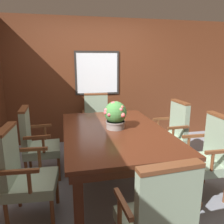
{
  "coord_description": "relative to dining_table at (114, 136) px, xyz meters",
  "views": [
    {
      "loc": [
        -0.63,
        -2.55,
        1.67
      ],
      "look_at": [
        -0.01,
        0.23,
        0.98
      ],
      "focal_mm": 35.0,
      "sensor_mm": 36.0,
      "label": 1
    }
  ],
  "objects": [
    {
      "name": "chair_left_far",
      "position": [
        -1.04,
        0.44,
        -0.15
      ],
      "size": [
        0.5,
        0.55,
        1.03
      ],
      "rotation": [
        0.0,
        0.0,
        1.6
      ],
      "color": "brown",
      "rests_on": "ground_plane"
    },
    {
      "name": "chair_left_near",
      "position": [
        -1.07,
        -0.46,
        -0.15
      ],
      "size": [
        0.53,
        0.57,
        1.03
      ],
      "rotation": [
        0.0,
        0.0,
        1.49
      ],
      "color": "brown",
      "rests_on": "ground_plane"
    },
    {
      "name": "chair_right_near",
      "position": [
        1.07,
        -0.47,
        -0.15
      ],
      "size": [
        0.51,
        0.55,
        1.03
      ],
      "rotation": [
        0.0,
        0.0,
        -1.61
      ],
      "color": "brown",
      "rests_on": "ground_plane"
    },
    {
      "name": "wall_back",
      "position": [
        0.01,
        1.76,
        0.54
      ],
      "size": [
        7.2,
        0.08,
        2.45
      ],
      "color": "#5B2D19",
      "rests_on": "ground_plane"
    },
    {
      "name": "chair_head_far",
      "position": [
        -0.02,
        1.4,
        -0.15
      ],
      "size": [
        0.56,
        0.52,
        1.03
      ],
      "rotation": [
        0.0,
        0.0,
        -0.06
      ],
      "color": "brown",
      "rests_on": "ground_plane"
    },
    {
      "name": "chair_right_far",
      "position": [
        1.05,
        0.42,
        -0.15
      ],
      "size": [
        0.5,
        0.55,
        1.03
      ],
      "rotation": [
        0.0,
        0.0,
        -1.54
      ],
      "color": "brown",
      "rests_on": "ground_plane"
    },
    {
      "name": "dining_table",
      "position": [
        0.0,
        0.0,
        0.0
      ],
      "size": [
        1.3,
        1.98,
        0.78
      ],
      "color": "#4C2314",
      "rests_on": "ground_plane"
    },
    {
      "name": "potted_plant",
      "position": [
        0.02,
        0.04,
        0.27
      ],
      "size": [
        0.31,
        0.3,
        0.37
      ],
      "color": "gray",
      "rests_on": "dining_table"
    },
    {
      "name": "ground_plane",
      "position": [
        0.01,
        -0.08,
        -0.69
      ],
      "size": [
        14.0,
        14.0,
        0.0
      ],
      "primitive_type": "plane",
      "color": "gray"
    },
    {
      "name": "chair_head_near",
      "position": [
        0.0,
        -1.37,
        -0.15
      ],
      "size": [
        0.56,
        0.52,
        1.03
      ],
      "rotation": [
        0.0,
        0.0,
        3.2
      ],
      "color": "brown",
      "rests_on": "ground_plane"
    }
  ]
}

